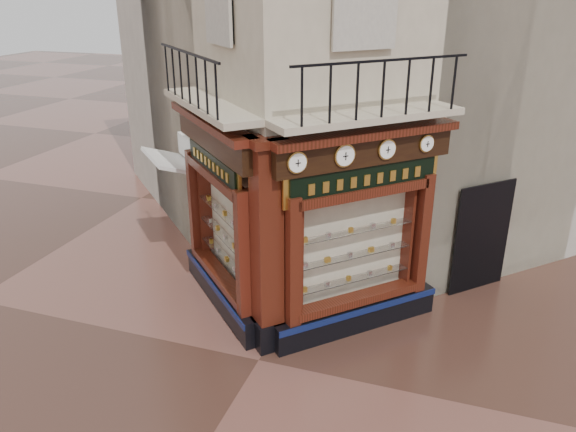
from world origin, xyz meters
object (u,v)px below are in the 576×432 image
at_px(clock_b, 345,156).
at_px(clock_d, 426,144).
at_px(clock_a, 297,163).
at_px(signboard_right, 365,179).
at_px(corner_pilaster, 267,251).
at_px(clock_c, 387,149).
at_px(awning, 180,260).
at_px(signboard_left, 213,163).

bearing_deg(clock_b, clock_d, 0.00).
distance_m(clock_a, signboard_right, 1.49).
distance_m(corner_pilaster, clock_d, 3.42).
relative_size(clock_c, signboard_right, 0.16).
distance_m(awning, signboard_left, 3.91).
distance_m(clock_b, clock_d, 1.71).
xyz_separation_m(corner_pilaster, clock_a, (0.56, -0.05, 1.67)).
relative_size(corner_pilaster, awning, 2.31).
relative_size(clock_a, signboard_right, 0.16).
height_order(clock_a, signboard_right, clock_a).
height_order(clock_b, awning, clock_b).
xyz_separation_m(signboard_left, signboard_right, (2.92, 0.00, 0.00)).
bearing_deg(clock_b, clock_c, 0.00).
xyz_separation_m(clock_c, clock_d, (0.61, 0.61, -0.00)).
bearing_deg(corner_pilaster, signboard_left, 100.25).
relative_size(clock_b, clock_d, 1.26).
xyz_separation_m(clock_a, clock_d, (1.83, 1.83, -0.00)).
height_order(awning, signboard_right, signboard_right).
bearing_deg(awning, clock_a, -169.30).
distance_m(clock_a, signboard_left, 2.34).
height_order(corner_pilaster, clock_d, corner_pilaster).
distance_m(clock_a, clock_d, 2.59).
xyz_separation_m(clock_d, signboard_right, (-0.93, -0.77, -0.52)).
relative_size(clock_c, signboard_left, 0.19).
distance_m(awning, signboard_right, 5.86).
bearing_deg(corner_pilaster, clock_d, -8.23).
distance_m(clock_d, awning, 6.76).
relative_size(corner_pilaster, clock_a, 11.04).
relative_size(clock_a, signboard_left, 0.18).
bearing_deg(clock_c, clock_d, 0.00).
height_order(corner_pilaster, signboard_left, corner_pilaster).
height_order(clock_a, clock_b, clock_b).
distance_m(corner_pilaster, clock_b, 2.13).
bearing_deg(signboard_right, clock_b, -167.65).
relative_size(clock_d, awning, 0.18).
bearing_deg(signboard_right, clock_c, -17.78).
xyz_separation_m(awning, signboard_right, (4.73, -1.54, 3.10)).
bearing_deg(clock_b, corner_pilaster, 161.07).
distance_m(clock_c, awning, 6.36).
height_order(awning, signboard_left, signboard_left).
relative_size(clock_b, clock_c, 1.09).
xyz_separation_m(corner_pilaster, clock_c, (1.78, 1.18, 1.67)).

